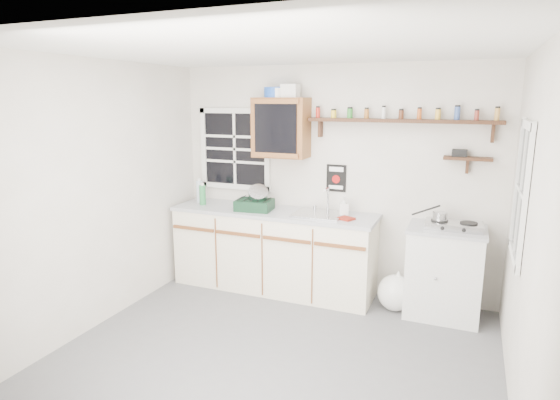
{
  "coord_description": "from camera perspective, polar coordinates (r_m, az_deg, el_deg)",
  "views": [
    {
      "loc": [
        1.41,
        -3.35,
        2.14
      ],
      "look_at": [
        -0.19,
        0.55,
        1.22
      ],
      "focal_mm": 30.0,
      "sensor_mm": 36.0,
      "label": 1
    }
  ],
  "objects": [
    {
      "name": "main_cabinet",
      "position": [
        5.33,
        -0.83,
        -6.08
      ],
      "size": [
        2.31,
        0.63,
        0.92
      ],
      "color": "beige",
      "rests_on": "floor"
    },
    {
      "name": "trash_bag",
      "position": [
        5.03,
        13.89,
        -10.88
      ],
      "size": [
        0.39,
        0.35,
        0.45
      ],
      "color": "silver",
      "rests_on": "floor"
    },
    {
      "name": "water_bottles",
      "position": [
        5.61,
        -9.61,
        0.89
      ],
      "size": [
        0.17,
        0.17,
        0.29
      ],
      "color": "silver",
      "rests_on": "main_cabinet"
    },
    {
      "name": "saucepan",
      "position": [
        4.8,
        18.82,
        -1.88
      ],
      "size": [
        0.35,
        0.17,
        0.15
      ],
      "rotation": [
        0.0,
        0.0,
        -0.13
      ],
      "color": "#ADADB1",
      "rests_on": "hotplate"
    },
    {
      "name": "secondary_shelf",
      "position": [
        4.9,
        21.66,
        4.82
      ],
      "size": [
        0.45,
        0.16,
        0.24
      ],
      "color": "black",
      "rests_on": "wall_back"
    },
    {
      "name": "soap_bottle",
      "position": [
        4.99,
        7.79,
        -0.78
      ],
      "size": [
        0.12,
        0.12,
        0.21
      ],
      "primitive_type": "imported",
      "rotation": [
        0.0,
        0.0,
        0.36
      ],
      "color": "silver",
      "rests_on": "main_cabinet"
    },
    {
      "name": "upper_cabinet_clutter",
      "position": [
        5.18,
        0.01,
        13.05
      ],
      "size": [
        0.39,
        0.24,
        0.14
      ],
      "color": "#1945A8",
      "rests_on": "upper_cabinet"
    },
    {
      "name": "upper_cabinet",
      "position": [
        5.19,
        0.12,
        8.8
      ],
      "size": [
        0.6,
        0.32,
        0.65
      ],
      "color": "brown",
      "rests_on": "wall_back"
    },
    {
      "name": "spice_shelf",
      "position": [
        4.91,
        14.52,
        9.42
      ],
      "size": [
        1.91,
        0.18,
        0.35
      ],
      "color": "black",
      "rests_on": "wall_back"
    },
    {
      "name": "dish_rack",
      "position": [
        5.2,
        -2.99,
        -0.23
      ],
      "size": [
        0.42,
        0.34,
        0.3
      ],
      "rotation": [
        0.0,
        0.0,
        0.11
      ],
      "color": "black",
      "rests_on": "main_cabinet"
    },
    {
      "name": "sink",
      "position": [
        5.02,
        4.82,
        -1.69
      ],
      "size": [
        0.52,
        0.44,
        0.29
      ],
      "color": "#ADADB1",
      "rests_on": "main_cabinet"
    },
    {
      "name": "hotplate",
      "position": [
        4.8,
        20.42,
        -2.91
      ],
      "size": [
        0.54,
        0.29,
        0.08
      ],
      "rotation": [
        0.0,
        0.0,
        0.02
      ],
      "color": "#ADADB1",
      "rests_on": "right_cabinet"
    },
    {
      "name": "window_right",
      "position": [
        3.98,
        27.4,
        0.9
      ],
      "size": [
        0.03,
        0.78,
        1.08
      ],
      "color": "black",
      "rests_on": "wall_back"
    },
    {
      "name": "room",
      "position": [
        3.74,
        -0.47,
        -1.48
      ],
      "size": [
        3.64,
        3.24,
        2.54
      ],
      "color": "#57575A",
      "rests_on": "ground"
    },
    {
      "name": "right_cabinet",
      "position": [
        4.97,
        19.35,
        -8.25
      ],
      "size": [
        0.73,
        0.57,
        0.91
      ],
      "color": "silver",
      "rests_on": "floor"
    },
    {
      "name": "rag",
      "position": [
        4.86,
        8.06,
        -2.25
      ],
      "size": [
        0.19,
        0.18,
        0.02
      ],
      "primitive_type": "cube",
      "rotation": [
        0.0,
        0.0,
        -0.42
      ],
      "color": "maroon",
      "rests_on": "main_cabinet"
    },
    {
      "name": "warning_sign",
      "position": [
        5.19,
        6.87,
        2.66
      ],
      "size": [
        0.22,
        0.02,
        0.3
      ],
      "color": "black",
      "rests_on": "wall_back"
    },
    {
      "name": "window_back",
      "position": [
        5.61,
        -5.52,
        6.19
      ],
      "size": [
        0.93,
        0.03,
        0.98
      ],
      "color": "black",
      "rests_on": "wall_back"
    }
  ]
}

